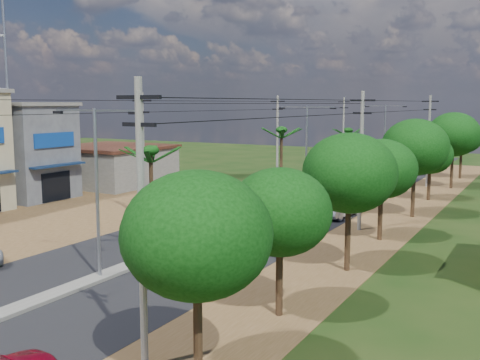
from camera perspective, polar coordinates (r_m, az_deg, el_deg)
The scene contains 31 objects.
ground at distance 27.60m, azimuth -14.02°, elevation -9.76°, with size 160.00×160.00×0.00m, color black.
road at distance 39.47m, azimuth 1.07°, elevation -4.18°, with size 12.00×110.00×0.04m, color black.
median at distance 42.07m, azimuth 3.00°, elevation -3.34°, with size 1.00×90.00×0.18m, color #605E56.
dirt_lot_west at distance 43.61m, azimuth -21.25°, elevation -3.57°, with size 18.00×46.00×0.04m, color brown.
dirt_shoulder_east at distance 36.34m, azimuth 13.02°, elevation -5.45°, with size 5.00×90.00×0.03m, color brown.
shophouse_grey at distance 52.19m, azimuth -21.30°, elevation 2.82°, with size 9.00×6.40×8.30m.
low_shed at distance 58.56m, azimuth -13.03°, elevation 1.48°, with size 10.40×10.40×3.95m.
tree_east_a at distance 16.12m, azimuth -4.41°, elevation -5.61°, with size 4.40×4.40×6.37m.
tree_east_b at distance 21.42m, azimuth 4.08°, elevation -3.27°, with size 4.00×4.00×5.83m.
tree_east_c at distance 27.60m, azimuth 11.05°, elevation 0.67°, with size 4.60×4.60×6.83m.
tree_east_d at distance 34.42m, azimuth 14.21°, elevation 1.09°, with size 4.20×4.20×6.13m.
tree_east_e at distance 42.05m, azimuth 17.36°, elevation 3.18°, with size 4.80×4.80×7.14m.
tree_east_f at distance 50.05m, azimuth 18.77°, elevation 2.43°, with size 3.80×3.80×5.52m.
tree_east_g at distance 57.74m, azimuth 20.88°, elevation 4.34°, with size 5.00×5.00×7.38m.
tree_east_h at distance 65.72m, azimuth 21.63°, elevation 4.14°, with size 4.40×4.40×6.52m.
palm_median_near at distance 29.49m, azimuth -9.06°, elevation 2.49°, with size 2.00×2.00×6.15m.
palm_median_mid at distance 43.14m, azimuth 4.24°, elevation 4.71°, with size 2.00×2.00×6.55m.
palm_median_far at distance 58.05m, azimuth 10.95°, elevation 4.75°, with size 2.00×2.00×5.85m.
streetlight_near at distance 26.57m, azimuth -14.36°, elevation 0.13°, with size 5.10×0.18×8.00m.
streetlight_mid at distance 47.78m, azimuth 6.77°, elevation 3.63°, with size 5.10×0.18×8.00m.
streetlight_far at distance 71.49m, azimuth 14.49°, elevation 4.81°, with size 5.10×0.18×8.00m.
utility_pole_w_b at distance 40.14m, azimuth -9.82°, elevation 2.74°, with size 1.60×0.24×9.00m.
utility_pole_w_c at distance 58.83m, azimuth 3.82°, elevation 4.42°, with size 1.60×0.24×9.00m.
utility_pole_w_d at distance 78.29m, azimuth 10.46°, elevation 5.15°, with size 1.60×0.24×9.00m.
utility_pole_e_a at distance 17.23m, azimuth -9.98°, elevation -3.92°, with size 1.60×0.24×9.00m.
utility_pole_e_b at distance 36.81m, azimuth 12.19°, elevation 2.23°, with size 1.60×0.24×9.00m.
utility_pole_e_c at distance 58.14m, azimuth 18.61°, elevation 3.99°, with size 1.60×0.24×9.00m.
car_silver_mid at distance 41.41m, azimuth 10.15°, elevation -2.68°, with size 1.63×4.66×1.54m, color #9EA0A6.
car_white_far at distance 45.78m, azimuth 3.31°, elevation -1.63°, with size 2.02×4.96×1.44m, color beige.
moto_rider_west_a at distance 41.56m, azimuth 0.01°, elevation -2.96°, with size 0.60×1.73×0.91m, color black.
moto_rider_west_b at distance 55.81m, azimuth 6.04°, elevation -0.24°, with size 0.42×1.49×0.90m, color black.
Camera 1 is at (18.21, -19.04, 8.23)m, focal length 42.00 mm.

